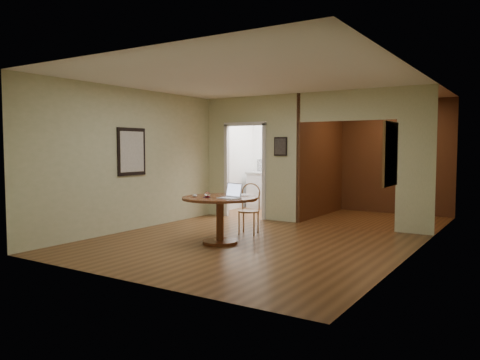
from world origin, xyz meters
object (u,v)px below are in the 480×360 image
Objects in this scene: open_laptop at (231,194)px; dining_table at (220,209)px; chair at (250,206)px; closed_laptop at (237,195)px.

dining_table is at bearing 175.43° from open_laptop.
dining_table is 3.20× the size of open_laptop.
chair is 1.21m from open_laptop.
dining_table is 0.40m from open_laptop.
open_laptop is 1.06× the size of closed_laptop.
open_laptop is at bearing -88.12° from chair.
chair is 2.39× the size of open_laptop.
chair is 2.54× the size of closed_laptop.
chair is at bearing 93.03° from dining_table.
dining_table is at bearing -136.64° from closed_laptop.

